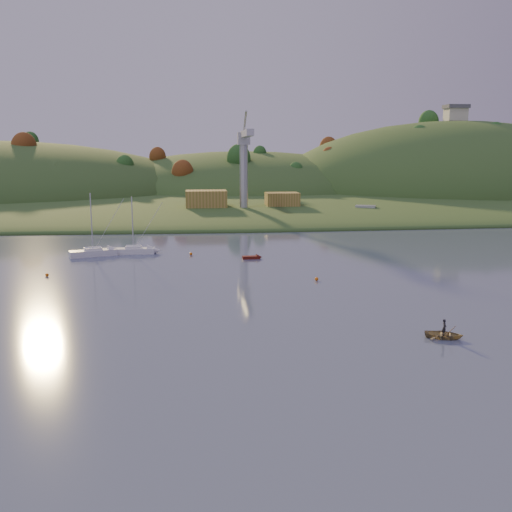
{
  "coord_description": "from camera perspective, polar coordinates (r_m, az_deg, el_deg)",
  "views": [
    {
      "loc": [
        -11.38,
        -32.23,
        17.11
      ],
      "look_at": [
        -3.72,
        37.79,
        4.38
      ],
      "focal_mm": 40.0,
      "sensor_mm": 36.0,
      "label": 1
    }
  ],
  "objects": [
    {
      "name": "sailboat_near",
      "position": [
        99.85,
        -15.98,
        0.38
      ],
      "size": [
        8.0,
        4.71,
        10.64
      ],
      "rotation": [
        0.0,
        0.0,
        0.34
      ],
      "color": "white",
      "rests_on": "ground"
    },
    {
      "name": "hill_right",
      "position": [
        251.48,
        18.9,
        5.79
      ],
      "size": [
        150.0,
        130.0,
        60.0
      ],
      "primitive_type": "ellipsoid",
      "color": "#324B1E",
      "rests_on": "ground"
    },
    {
      "name": "buoy_1",
      "position": [
        78.02,
        6.07,
        -2.3
      ],
      "size": [
        0.5,
        0.5,
        0.5
      ],
      "primitive_type": "sphere",
      "color": "orange",
      "rests_on": "ground"
    },
    {
      "name": "work_vessel",
      "position": [
        158.04,
        10.89,
        4.26
      ],
      "size": [
        13.17,
        9.18,
        3.2
      ],
      "rotation": [
        0.0,
        0.0,
        -0.42
      ],
      "color": "slate",
      "rests_on": "ground"
    },
    {
      "name": "sailboat_far",
      "position": [
        100.51,
        -12.15,
        0.59
      ],
      "size": [
        7.12,
        2.14,
        9.87
      ],
      "rotation": [
        0.0,
        0.0,
        -0.0
      ],
      "color": "white",
      "rests_on": "ground"
    },
    {
      "name": "buoy_3",
      "position": [
        97.46,
        -6.52,
        0.21
      ],
      "size": [
        0.5,
        0.5,
        0.5
      ],
      "primitive_type": "sphere",
      "color": "orange",
      "rests_on": "ground"
    },
    {
      "name": "red_tender",
      "position": [
        93.76,
        -0.13,
        -0.13
      ],
      "size": [
        3.34,
        1.31,
        1.12
      ],
      "rotation": [
        0.0,
        0.0,
        0.06
      ],
      "color": "#55130C",
      "rests_on": "ground"
    },
    {
      "name": "far_shore",
      "position": [
        263.03,
        -3.77,
        6.49
      ],
      "size": [
        620.0,
        220.0,
        1.5
      ],
      "primitive_type": "cube",
      "color": "#324B1E",
      "rests_on": "ground"
    },
    {
      "name": "dock_crane",
      "position": [
        151.22,
        -1.19,
        10.26
      ],
      "size": [
        3.2,
        28.0,
        20.3
      ],
      "color": "#B7B7BC",
      "rests_on": "wharf"
    },
    {
      "name": "canoe",
      "position": [
        56.71,
        18.28,
        -7.47
      ],
      "size": [
        4.18,
        3.63,
        0.72
      ],
      "primitive_type": "imported",
      "rotation": [
        0.0,
        0.0,
        1.18
      ],
      "color": "#917D50",
      "rests_on": "ground"
    },
    {
      "name": "shore_slope",
      "position": [
        198.3,
        -2.94,
        5.28
      ],
      "size": [
        640.0,
        150.0,
        7.0
      ],
      "primitive_type": "ellipsoid",
      "color": "#324B1E",
      "rests_on": "ground"
    },
    {
      "name": "buoy_2",
      "position": [
        85.33,
        -20.18,
        -1.79
      ],
      "size": [
        0.5,
        0.5,
        0.5
      ],
      "primitive_type": "sphere",
      "color": "orange",
      "rests_on": "ground"
    },
    {
      "name": "shed_west",
      "position": [
        155.75,
        -5.0,
        5.67
      ],
      "size": [
        11.0,
        8.0,
        4.8
      ],
      "primitive_type": "cube",
      "color": "olive",
      "rests_on": "wharf"
    },
    {
      "name": "hilltop_house",
      "position": [
        251.43,
        19.35,
        13.4
      ],
      "size": [
        9.0,
        7.0,
        6.45
      ],
      "color": "beige",
      "rests_on": "hill_right"
    },
    {
      "name": "shed_east",
      "position": [
        158.63,
        2.63,
        5.64
      ],
      "size": [
        9.0,
        7.0,
        4.0
      ],
      "primitive_type": "cube",
      "color": "olive",
      "rests_on": "wharf"
    },
    {
      "name": "ground",
      "position": [
        38.22,
        12.31,
        -16.6
      ],
      "size": [
        500.0,
        500.0,
        0.0
      ],
      "primitive_type": "plane",
      "color": "#3A405F",
      "rests_on": "ground"
    },
    {
      "name": "wharf",
      "position": [
        155.91,
        -0.18,
        4.38
      ],
      "size": [
        42.0,
        16.0,
        2.4
      ],
      "primitive_type": "cube",
      "color": "slate",
      "rests_on": "ground"
    },
    {
      "name": "paddler",
      "position": [
        56.58,
        18.3,
        -7.05
      ],
      "size": [
        0.57,
        0.68,
        1.6
      ],
      "primitive_type": "imported",
      "rotation": [
        0.0,
        0.0,
        1.18
      ],
      "color": "black",
      "rests_on": "ground"
    },
    {
      "name": "hillside_trees",
      "position": [
        218.2,
        -3.25,
        5.73
      ],
      "size": [
        280.0,
        50.0,
        32.0
      ],
      "primitive_type": null,
      "color": "#1C4C1B",
      "rests_on": "ground"
    },
    {
      "name": "hill_center",
      "position": [
        243.77,
        -1.2,
        6.21
      ],
      "size": [
        140.0,
        120.0,
        36.0
      ],
      "primitive_type": "ellipsoid",
      "color": "#324B1E",
      "rests_on": "ground"
    }
  ]
}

